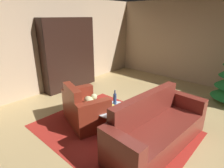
{
  "coord_description": "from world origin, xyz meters",
  "views": [
    {
      "loc": [
        1.91,
        -2.78,
        2.12
      ],
      "look_at": [
        -0.49,
        -0.14,
        0.8
      ],
      "focal_mm": 29.86,
      "sensor_mm": 36.0,
      "label": 1
    }
  ],
  "objects_px": {
    "bookshelf_unit": "(72,54)",
    "coffee_table": "(113,110)",
    "bottle_on_table": "(115,99)",
    "armchair_red": "(84,110)",
    "book_stack_on_table": "(113,108)",
    "couch_red": "(156,129)"
  },
  "relations": [
    {
      "from": "bookshelf_unit",
      "to": "coffee_table",
      "type": "bearing_deg",
      "value": -19.81
    },
    {
      "from": "coffee_table",
      "to": "bottle_on_table",
      "type": "relative_size",
      "value": 2.31
    },
    {
      "from": "bottle_on_table",
      "to": "bookshelf_unit",
      "type": "bearing_deg",
      "value": 163.05
    },
    {
      "from": "coffee_table",
      "to": "bookshelf_unit",
      "type": "bearing_deg",
      "value": 160.19
    },
    {
      "from": "bookshelf_unit",
      "to": "armchair_red",
      "type": "relative_size",
      "value": 1.78
    },
    {
      "from": "armchair_red",
      "to": "bottle_on_table",
      "type": "height_order",
      "value": "armchair_red"
    },
    {
      "from": "book_stack_on_table",
      "to": "couch_red",
      "type": "bearing_deg",
      "value": 8.88
    },
    {
      "from": "bookshelf_unit",
      "to": "book_stack_on_table",
      "type": "xyz_separation_m",
      "value": [
        2.5,
        -0.92,
        -0.59
      ]
    },
    {
      "from": "armchair_red",
      "to": "coffee_table",
      "type": "distance_m",
      "value": 0.61
    },
    {
      "from": "coffee_table",
      "to": "bottle_on_table",
      "type": "bearing_deg",
      "value": 121.59
    },
    {
      "from": "couch_red",
      "to": "bookshelf_unit",
      "type": "bearing_deg",
      "value": 166.8
    },
    {
      "from": "bookshelf_unit",
      "to": "bottle_on_table",
      "type": "relative_size",
      "value": 6.66
    },
    {
      "from": "armchair_red",
      "to": "coffee_table",
      "type": "bearing_deg",
      "value": 28.53
    },
    {
      "from": "couch_red",
      "to": "book_stack_on_table",
      "type": "xyz_separation_m",
      "value": [
        -0.86,
        -0.14,
        0.15
      ]
    },
    {
      "from": "coffee_table",
      "to": "book_stack_on_table",
      "type": "bearing_deg",
      "value": -42.03
    },
    {
      "from": "bookshelf_unit",
      "to": "book_stack_on_table",
      "type": "height_order",
      "value": "bookshelf_unit"
    },
    {
      "from": "armchair_red",
      "to": "coffee_table",
      "type": "height_order",
      "value": "armchair_red"
    },
    {
      "from": "armchair_red",
      "to": "book_stack_on_table",
      "type": "height_order",
      "value": "armchair_red"
    },
    {
      "from": "book_stack_on_table",
      "to": "bottle_on_table",
      "type": "bearing_deg",
      "value": 125.36
    },
    {
      "from": "armchair_red",
      "to": "book_stack_on_table",
      "type": "relative_size",
      "value": 5.81
    },
    {
      "from": "couch_red",
      "to": "book_stack_on_table",
      "type": "distance_m",
      "value": 0.89
    },
    {
      "from": "couch_red",
      "to": "coffee_table",
      "type": "relative_size",
      "value": 2.94
    }
  ]
}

